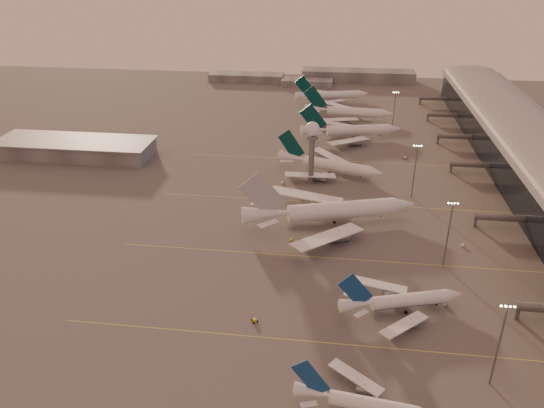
# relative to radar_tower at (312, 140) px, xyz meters

# --- Properties ---
(ground) EXTENTS (700.00, 700.00, 0.00)m
(ground) POSITION_rel_radar_tower_xyz_m (-5.00, -120.00, -20.95)
(ground) COLOR #595757
(ground) RESTS_ON ground
(taxiway_markings) EXTENTS (180.00, 185.25, 0.02)m
(taxiway_markings) POSITION_rel_radar_tower_xyz_m (25.00, -64.00, -20.94)
(taxiway_markings) COLOR #E0CF4F
(taxiway_markings) RESTS_ON ground
(hangar) EXTENTS (82.00, 27.00, 8.50)m
(hangar) POSITION_rel_radar_tower_xyz_m (-125.00, 20.00, -16.63)
(hangar) COLOR slate
(hangar) RESTS_ON ground
(radar_tower) EXTENTS (6.40, 6.40, 31.10)m
(radar_tower) POSITION_rel_radar_tower_xyz_m (0.00, 0.00, 0.00)
(radar_tower) COLOR slate
(radar_tower) RESTS_ON ground
(mast_a) EXTENTS (3.60, 0.56, 25.00)m
(mast_a) POSITION_rel_radar_tower_xyz_m (53.00, -120.00, -7.21)
(mast_a) COLOR slate
(mast_a) RESTS_ON ground
(mast_b) EXTENTS (3.60, 0.56, 25.00)m
(mast_b) POSITION_rel_radar_tower_xyz_m (50.00, -65.00, -7.21)
(mast_b) COLOR slate
(mast_b) RESTS_ON ground
(mast_c) EXTENTS (3.60, 0.56, 25.00)m
(mast_c) POSITION_rel_radar_tower_xyz_m (45.00, -10.00, -7.21)
(mast_c) COLOR slate
(mast_c) RESTS_ON ground
(mast_d) EXTENTS (3.60, 0.56, 25.00)m
(mast_d) POSITION_rel_radar_tower_xyz_m (43.00, 80.00, -7.21)
(mast_d) COLOR slate
(mast_d) RESTS_ON ground
(distant_horizon) EXTENTS (165.00, 37.50, 9.00)m
(distant_horizon) POSITION_rel_radar_tower_xyz_m (-2.38, 205.14, -17.06)
(distant_horizon) COLOR slate
(distant_horizon) RESTS_ON ground
(narrowbody_near) EXTENTS (34.17, 27.12, 13.38)m
(narrowbody_near) POSITION_rel_radar_tower_xyz_m (20.71, -133.93, -18.24)
(narrowbody_near) COLOR white
(narrowbody_near) RESTS_ON ground
(narrowbody_mid) EXTENTS (38.49, 30.24, 15.49)m
(narrowbody_mid) POSITION_rel_radar_tower_xyz_m (33.02, -92.78, -17.81)
(narrowbody_mid) COLOR white
(narrowbody_mid) RESTS_ON ground
(widebody_white) EXTENTS (68.58, 54.15, 24.86)m
(widebody_white) POSITION_rel_radar_tower_xyz_m (10.26, -39.63, -16.64)
(widebody_white) COLOR white
(widebody_white) RESTS_ON ground
(greentail_a) EXTENTS (51.54, 40.96, 19.40)m
(greentail_a) POSITION_rel_radar_tower_xyz_m (8.20, 12.20, -17.52)
(greentail_a) COLOR white
(greentail_a) RESTS_ON ground
(greentail_b) EXTENTS (57.72, 46.13, 21.24)m
(greentail_b) POSITION_rel_radar_tower_xyz_m (18.87, 65.59, -17.20)
(greentail_b) COLOR white
(greentail_b) RESTS_ON ground
(greentail_c) EXTENTS (56.79, 45.74, 20.62)m
(greentail_c) POSITION_rel_radar_tower_xyz_m (17.39, 103.31, -17.31)
(greentail_c) COLOR white
(greentail_c) RESTS_ON ground
(greentail_d) EXTENTS (51.98, 41.40, 19.36)m
(greentail_d) POSITION_rel_radar_tower_xyz_m (6.17, 144.89, -17.53)
(greentail_d) COLOR white
(greentail_d) RESTS_ON ground
(gsv_tug_mid) EXTENTS (3.76, 4.22, 1.03)m
(gsv_tug_mid) POSITION_rel_radar_tower_xyz_m (-9.98, -103.52, -20.42)
(gsv_tug_mid) COLOR yellow
(gsv_tug_mid) RESTS_ON ground
(gsv_truck_b) EXTENTS (5.62, 3.87, 2.14)m
(gsv_truck_b) POSITION_rel_radar_tower_xyz_m (47.41, -88.34, -19.86)
(gsv_truck_b) COLOR white
(gsv_truck_b) RESTS_ON ground
(gsv_truck_c) EXTENTS (5.32, 4.31, 2.07)m
(gsv_truck_c) POSITION_rel_radar_tower_xyz_m (-3.58, -54.68, -19.89)
(gsv_truck_c) COLOR yellow
(gsv_truck_c) RESTS_ON ground
(gsv_catering_b) EXTENTS (4.85, 2.88, 3.72)m
(gsv_catering_b) POSITION_rel_radar_tower_xyz_m (59.34, -50.85, -19.09)
(gsv_catering_b) COLOR white
(gsv_catering_b) RESTS_ON ground
(gsv_tug_far) EXTENTS (2.52, 3.85, 1.05)m
(gsv_tug_far) POSITION_rel_radar_tower_xyz_m (10.81, -25.66, -20.41)
(gsv_tug_far) COLOR white
(gsv_tug_far) RESTS_ON ground
(gsv_truck_d) EXTENTS (3.76, 5.42, 2.07)m
(gsv_truck_d) POSITION_rel_radar_tower_xyz_m (-12.85, -1.92, -19.90)
(gsv_truck_d) COLOR white
(gsv_truck_d) RESTS_ON ground
(gsv_tug_hangar) EXTENTS (4.33, 3.63, 1.07)m
(gsv_tug_hangar) POSITION_rel_radar_tower_xyz_m (46.59, 37.04, -20.40)
(gsv_tug_hangar) COLOR white
(gsv_tug_hangar) RESTS_ON ground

